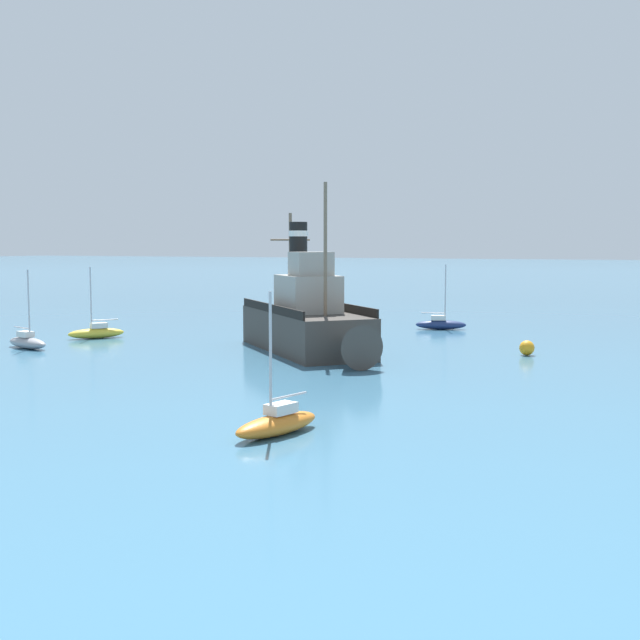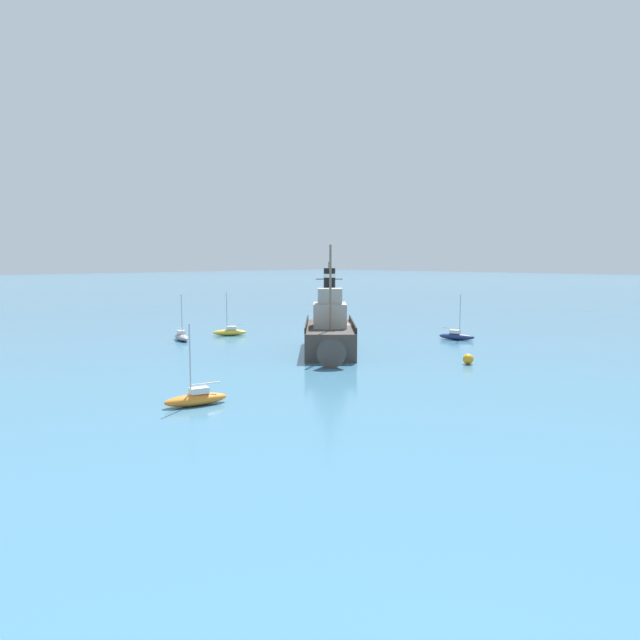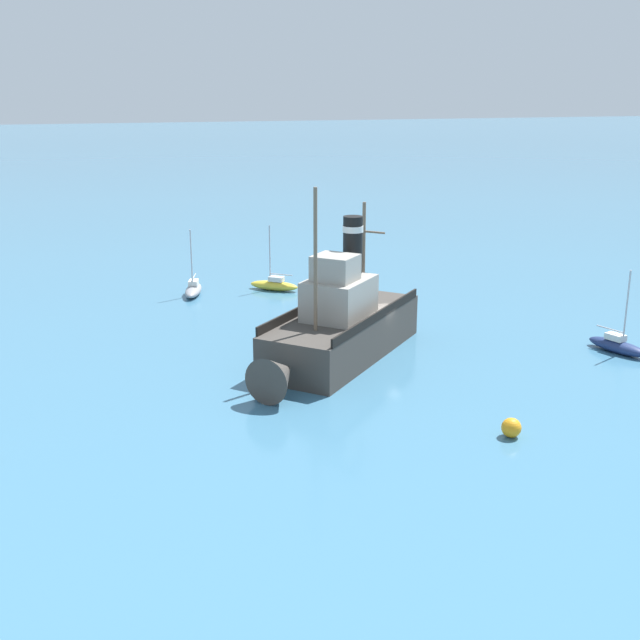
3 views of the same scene
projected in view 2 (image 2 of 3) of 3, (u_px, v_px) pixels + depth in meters
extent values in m
plane|color=teal|center=(342.00, 349.00, 55.29)|extent=(600.00, 600.00, 0.00)
cube|color=#423D38|center=(330.00, 339.00, 53.45)|extent=(11.59, 11.61, 2.40)
cone|color=#423D38|center=(331.00, 351.00, 46.29)|extent=(3.36, 3.36, 2.35)
cube|color=#9E998E|center=(330.00, 315.00, 52.70)|extent=(4.95, 4.95, 2.20)
cube|color=#9E998E|center=(330.00, 296.00, 52.01)|extent=(2.97, 2.97, 1.40)
cylinder|color=black|center=(329.00, 285.00, 54.11)|extent=(1.10, 1.10, 3.20)
cylinder|color=silver|center=(330.00, 276.00, 54.01)|extent=(1.16, 1.16, 0.35)
cylinder|color=#75604C|center=(330.00, 288.00, 49.64)|extent=(0.20, 0.20, 7.50)
cylinder|color=#75604C|center=(329.00, 293.00, 55.68)|extent=(0.20, 0.20, 6.00)
cylinder|color=#75604C|center=(329.00, 279.00, 55.54)|extent=(1.93, 1.92, 0.12)
cube|color=black|center=(353.00, 324.00, 53.29)|extent=(8.13, 8.16, 0.50)
cube|color=black|center=(307.00, 324.00, 53.29)|extent=(8.13, 8.16, 0.50)
ellipsoid|color=gray|center=(182.00, 337.00, 60.79)|extent=(3.96, 2.14, 0.70)
cube|color=silver|center=(181.00, 332.00, 60.90)|extent=(1.24, 0.93, 0.36)
cylinder|color=#B7B7BC|center=(182.00, 315.00, 60.26)|extent=(0.10, 0.10, 4.20)
cylinder|color=#B7B7BC|center=(180.00, 328.00, 61.21)|extent=(1.75, 0.59, 0.08)
ellipsoid|color=navy|center=(457.00, 337.00, 61.27)|extent=(3.95, 2.19, 0.70)
cube|color=silver|center=(455.00, 332.00, 61.31)|extent=(1.24, 0.94, 0.36)
cylinder|color=#B7B7BC|center=(460.00, 314.00, 60.87)|extent=(0.10, 0.10, 4.20)
cylinder|color=#B7B7BC|center=(451.00, 328.00, 61.45)|extent=(1.74, 0.62, 0.08)
ellipsoid|color=orange|center=(196.00, 400.00, 33.85)|extent=(2.10, 3.96, 0.70)
cube|color=silver|center=(199.00, 390.00, 33.90)|extent=(0.92, 1.23, 0.36)
cylinder|color=#B7B7BC|center=(190.00, 359.00, 33.45)|extent=(0.10, 0.10, 4.20)
cylinder|color=#B7B7BC|center=(205.00, 384.00, 34.05)|extent=(0.57, 1.75, 0.08)
ellipsoid|color=gold|center=(230.00, 332.00, 64.72)|extent=(3.21, 3.67, 0.70)
cube|color=silver|center=(231.00, 328.00, 64.68)|extent=(1.18, 1.26, 0.36)
cylinder|color=#B7B7BC|center=(227.00, 311.00, 64.42)|extent=(0.10, 0.10, 4.20)
cylinder|color=#B7B7BC|center=(235.00, 325.00, 64.69)|extent=(1.18, 1.46, 0.08)
sphere|color=orange|center=(468.00, 359.00, 47.05)|extent=(0.87, 0.87, 0.87)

